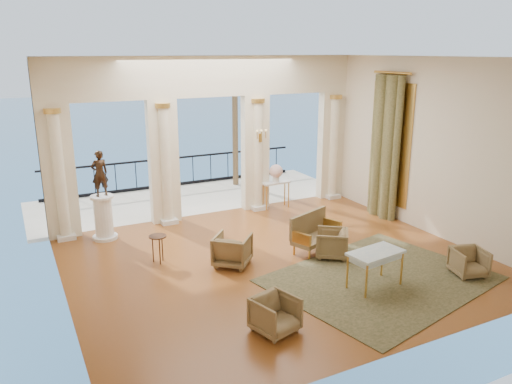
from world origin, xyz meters
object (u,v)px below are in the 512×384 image
statue (100,173)px  side_table (158,240)px  armchair_a (275,313)px  armchair_d (232,249)px  settee (313,232)px  pedestal (104,218)px  armchair_b (469,261)px  console_table (276,186)px  armchair_c (332,242)px  game_table (376,255)px

statue → side_table: 2.50m
armchair_a → armchair_d: bearing=64.2°
settee → pedestal: size_ratio=1.30×
armchair_a → armchair_b: armchair_a is taller
settee → pedestal: 5.28m
settee → statue: size_ratio=1.28×
settee → statue: (-4.36, 2.98, 1.27)m
armchair_a → settee: bearing=31.1°
statue → console_table: bearing=173.4°
statue → console_table: (5.16, 0.32, -1.04)m
armchair_b → armchair_c: armchair_c is taller
pedestal → statue: bearing=0.0°
armchair_c → pedestal: (-4.48, 3.57, 0.19)m
statue → armchair_b: bearing=128.6°
armchair_b → pedestal: (-6.51, 5.71, 0.22)m
armchair_b → console_table: bearing=118.6°
settee → side_table: settee is taller
settee → game_table: size_ratio=1.23×
armchair_a → pedestal: size_ratio=0.62×
side_table → pedestal: bearing=111.3°
armchair_b → game_table: 2.23m
armchair_a → settee: settee is taller
armchair_c → armchair_d: (-2.24, 0.63, 0.03)m
armchair_c → console_table: bearing=-153.5°
armchair_a → armchair_c: armchair_c is taller
armchair_d → statue: (-2.24, 2.94, 1.33)m
console_table → armchair_c: bearing=-103.4°
armchair_a → game_table: 2.68m
armchair_a → side_table: bearing=88.2°
statue → side_table: size_ratio=1.80×
settee → side_table: (-3.55, 0.91, 0.10)m
pedestal → armchair_b: bearing=-41.2°
armchair_b → statue: bearing=154.7°
console_table → pedestal: bearing=-179.9°
armchair_c → settee: 0.61m
pedestal → armchair_d: bearing=-52.7°
armchair_c → statue: size_ratio=0.63×
console_table → statue: bearing=-179.9°
armchair_a → armchair_d: size_ratio=0.90×
armchair_a → pedestal: 6.05m
armchair_a → statue: size_ratio=0.61×
armchair_c → side_table: 3.97m
armchair_c → settee: size_ratio=0.49×
side_table → statue: bearing=111.3°
armchair_d → console_table: size_ratio=0.89×
pedestal → statue: 1.17m
armchair_d → settee: 2.11m
game_table → side_table: 4.76m
armchair_b → statue: statue is taller
armchair_d → game_table: bearing=175.1°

